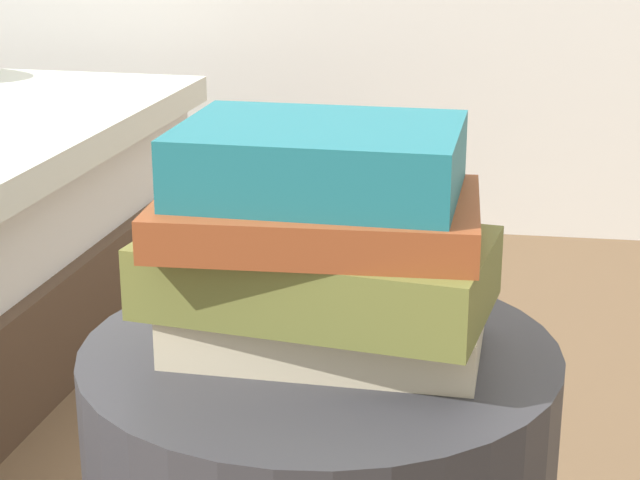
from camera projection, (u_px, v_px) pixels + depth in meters
The scene contains 4 objects.
book_cream at pixel (328, 324), 0.97m from camera, with size 0.27×0.15×0.05m, color beige.
book_olive at pixel (321, 272), 0.94m from camera, with size 0.29×0.17×0.06m, color olive.
book_rust at pixel (323, 217), 0.93m from camera, with size 0.27×0.18×0.04m, color #994723.
book_teal at pixel (320, 160), 0.92m from camera, with size 0.24×0.18×0.06m, color #1E727F.
Camera 1 is at (0.14, -0.89, 0.90)m, focal length 60.86 mm.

